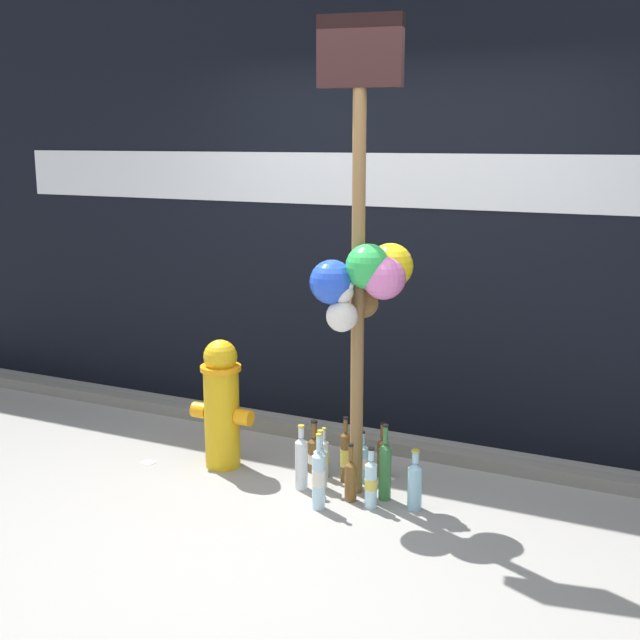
# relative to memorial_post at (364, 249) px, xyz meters

# --- Properties ---
(ground_plane) EXTENTS (14.00, 14.00, 0.00)m
(ground_plane) POSITION_rel_memorial_post_xyz_m (-0.21, -0.52, -1.39)
(ground_plane) COLOR gray
(building_wall) EXTENTS (10.00, 0.21, 3.54)m
(building_wall) POSITION_rel_memorial_post_xyz_m (-0.21, 1.14, 0.38)
(building_wall) COLOR black
(building_wall) RESTS_ON ground_plane
(curb_strip) EXTENTS (8.00, 0.12, 0.08)m
(curb_strip) POSITION_rel_memorial_post_xyz_m (-0.21, 0.68, -1.35)
(curb_strip) COLOR slate
(curb_strip) RESTS_ON ground_plane
(memorial_post) EXTENTS (0.51, 0.44, 2.57)m
(memorial_post) POSITION_rel_memorial_post_xyz_m (0.00, 0.00, 0.00)
(memorial_post) COLOR olive
(memorial_post) RESTS_ON ground_plane
(fire_hydrant) EXTENTS (0.40, 0.24, 0.79)m
(fire_hydrant) POSITION_rel_memorial_post_xyz_m (-0.92, 0.02, -0.99)
(fire_hydrant) COLOR gold
(fire_hydrant) RESTS_ON ground_plane
(bottle_0) EXTENTS (0.06, 0.06, 0.31)m
(bottle_0) POSITION_rel_memorial_post_xyz_m (-0.29, 0.13, -1.27)
(bottle_0) COLOR silver
(bottle_0) RESTS_ON ground_plane
(bottle_1) EXTENTS (0.07, 0.07, 0.34)m
(bottle_1) POSITION_rel_memorial_post_xyz_m (0.11, -0.13, -1.25)
(bottle_1) COLOR #B2DBEA
(bottle_1) RESTS_ON ground_plane
(bottle_2) EXTENTS (0.07, 0.07, 0.38)m
(bottle_2) POSITION_rel_memorial_post_xyz_m (-0.34, -0.08, -1.23)
(bottle_2) COLOR silver
(bottle_2) RESTS_ON ground_plane
(bottle_3) EXTENTS (0.07, 0.07, 0.33)m
(bottle_3) POSITION_rel_memorial_post_xyz_m (-0.02, -0.10, -1.26)
(bottle_3) COLOR brown
(bottle_3) RESTS_ON ground_plane
(bottle_4) EXTENTS (0.08, 0.08, 0.34)m
(bottle_4) POSITION_rel_memorial_post_xyz_m (0.33, -0.04, -1.25)
(bottle_4) COLOR #93CCE0
(bottle_4) RESTS_ON ground_plane
(bottle_5) EXTENTS (0.07, 0.07, 0.44)m
(bottle_5) POSITION_rel_memorial_post_xyz_m (0.14, -0.00, -1.22)
(bottle_5) COLOR #337038
(bottle_5) RESTS_ON ground_plane
(bottle_6) EXTENTS (0.07, 0.07, 0.43)m
(bottle_6) POSITION_rel_memorial_post_xyz_m (-0.14, -0.26, -1.22)
(bottle_6) COLOR #B2DBEA
(bottle_6) RESTS_ON ground_plane
(bottle_7) EXTENTS (0.07, 0.07, 0.31)m
(bottle_7) POSITION_rel_memorial_post_xyz_m (-0.07, 0.18, -1.27)
(bottle_7) COLOR #93CCE0
(bottle_7) RESTS_ON ground_plane
(bottle_8) EXTENTS (0.06, 0.06, 0.39)m
(bottle_8) POSITION_rel_memorial_post_xyz_m (-0.15, 0.13, -1.23)
(bottle_8) COLOR brown
(bottle_8) RESTS_ON ground_plane
(bottle_9) EXTENTS (0.07, 0.07, 0.32)m
(bottle_9) POSITION_rel_memorial_post_xyz_m (-0.38, 0.18, -1.27)
(bottle_9) COLOR brown
(bottle_9) RESTS_ON ground_plane
(bottle_10) EXTENTS (0.07, 0.07, 0.34)m
(bottle_10) POSITION_rel_memorial_post_xyz_m (0.01, 0.30, -1.26)
(bottle_10) COLOR brown
(bottle_10) RESTS_ON ground_plane
(bottle_11) EXTENTS (0.08, 0.08, 0.35)m
(bottle_11) POSITION_rel_memorial_post_xyz_m (-0.24, -0.02, -1.25)
(bottle_11) COLOR #B2DBEA
(bottle_11) RESTS_ON ground_plane
(litter_0) EXTENTS (0.09, 0.08, 0.01)m
(litter_0) POSITION_rel_memorial_post_xyz_m (-1.37, -0.15, -1.39)
(litter_0) COLOR silver
(litter_0) RESTS_ON ground_plane
(litter_1) EXTENTS (0.11, 0.14, 0.01)m
(litter_1) POSITION_rel_memorial_post_xyz_m (0.05, 0.23, -1.39)
(litter_1) COLOR silver
(litter_1) RESTS_ON ground_plane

